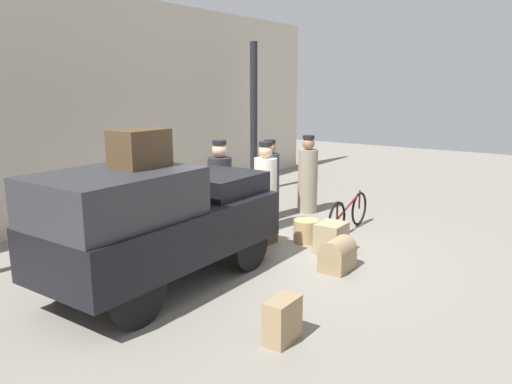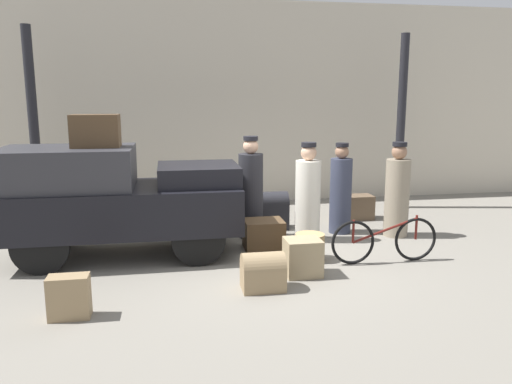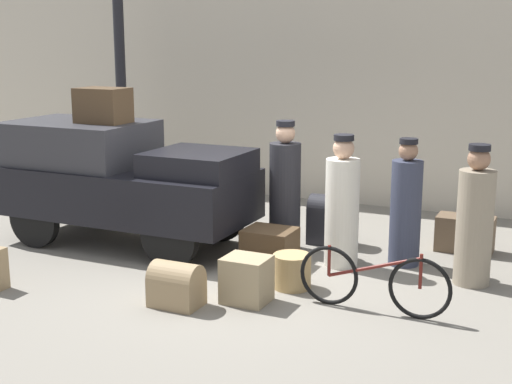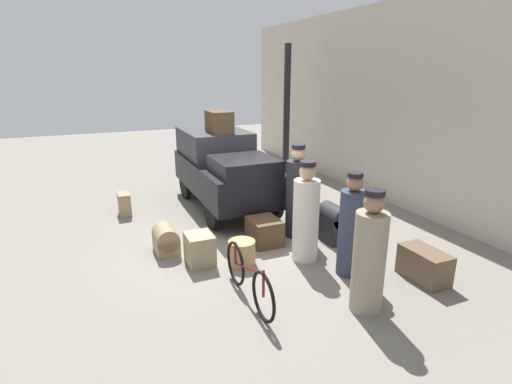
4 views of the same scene
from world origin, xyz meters
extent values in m
plane|color=gray|center=(0.00, 0.00, 0.00)|extent=(30.00, 30.00, 0.00)
cube|color=beige|center=(0.00, 4.08, 2.25)|extent=(16.00, 0.15, 4.50)
cylinder|color=black|center=(-3.62, 2.80, 1.86)|extent=(0.18, 0.18, 3.71)
cylinder|color=black|center=(-0.73, 1.00, 0.39)|extent=(0.78, 0.12, 0.78)
cylinder|color=black|center=(-0.73, -0.35, 0.39)|extent=(0.78, 0.12, 0.78)
cylinder|color=black|center=(-2.89, 1.00, 0.39)|extent=(0.78, 0.12, 0.78)
cylinder|color=black|center=(-2.89, -0.35, 0.39)|extent=(0.78, 0.12, 0.78)
cube|color=black|center=(-1.81, 0.33, 0.75)|extent=(3.47, 1.51, 0.67)
cube|color=#2D2D33|center=(-2.59, 0.33, 1.38)|extent=(1.91, 1.39, 0.60)
cube|color=black|center=(-0.68, 0.33, 1.23)|extent=(1.22, 1.18, 0.30)
torus|color=black|center=(2.45, -0.68, 0.33)|extent=(0.65, 0.04, 0.65)
torus|color=black|center=(1.47, -0.68, 0.33)|extent=(0.65, 0.04, 0.65)
cylinder|color=#591914|center=(1.96, -0.68, 0.49)|extent=(0.99, 0.04, 0.35)
cylinder|color=#591914|center=(1.47, -0.68, 0.49)|extent=(0.04, 0.04, 0.34)
cylinder|color=#591914|center=(2.45, -0.68, 0.51)|extent=(0.04, 0.04, 0.37)
cylinder|color=tan|center=(0.92, -0.36, 0.20)|extent=(0.44, 0.44, 0.39)
cylinder|color=gray|center=(2.77, 0.65, 0.67)|extent=(0.42, 0.42, 1.35)
sphere|color=#936B51|center=(2.77, 0.65, 1.48)|extent=(0.26, 0.26, 0.26)
cylinder|color=black|center=(2.77, 0.65, 1.61)|extent=(0.25, 0.25, 0.07)
cylinder|color=#33384C|center=(1.88, 1.03, 0.67)|extent=(0.39, 0.39, 1.34)
sphere|color=#936B51|center=(1.88, 1.03, 1.46)|extent=(0.24, 0.24, 0.24)
cylinder|color=black|center=(1.88, 1.03, 1.58)|extent=(0.23, 0.23, 0.07)
cylinder|color=#232328|center=(0.25, 1.01, 0.73)|extent=(0.42, 0.42, 1.45)
sphere|color=tan|center=(0.25, 1.01, 1.58)|extent=(0.26, 0.26, 0.26)
cylinder|color=black|center=(0.25, 1.01, 1.72)|extent=(0.25, 0.25, 0.07)
cylinder|color=silver|center=(1.17, 0.66, 0.68)|extent=(0.42, 0.42, 1.36)
sphere|color=tan|center=(1.17, 0.66, 1.49)|extent=(0.26, 0.26, 0.26)
cylinder|color=black|center=(1.17, 0.66, 1.63)|extent=(0.25, 0.25, 0.07)
cube|color=#937A56|center=(-2.25, -1.85, 0.24)|extent=(0.44, 0.24, 0.48)
cube|color=#9E8966|center=(0.64, -0.98, 0.25)|extent=(0.48, 0.42, 0.50)
cube|color=#232328|center=(0.73, 1.52, 0.25)|extent=(0.58, 0.39, 0.50)
cylinder|color=#232328|center=(0.73, 1.52, 0.50)|extent=(0.58, 0.39, 0.39)
cube|color=#937A56|center=(0.01, -1.40, 0.15)|extent=(0.54, 0.38, 0.29)
cylinder|color=#937A56|center=(0.01, -1.40, 0.29)|extent=(0.54, 0.38, 0.38)
cube|color=#4C3823|center=(0.34, 0.30, 0.23)|extent=(0.62, 0.52, 0.47)
cube|color=brown|center=(2.49, 1.94, 0.24)|extent=(0.74, 0.41, 0.48)
cube|color=#4C3823|center=(-2.16, 0.33, 1.91)|extent=(0.68, 0.48, 0.48)
camera|label=1|loc=(-6.42, -4.42, 2.70)|focal=35.00mm
camera|label=2|loc=(-1.12, -7.28, 2.40)|focal=35.00mm
camera|label=3|loc=(3.83, -7.60, 2.84)|focal=50.00mm
camera|label=4|loc=(6.40, -2.50, 3.02)|focal=28.00mm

